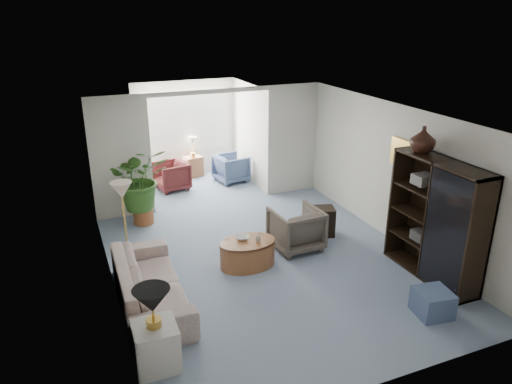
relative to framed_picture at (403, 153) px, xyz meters
name	(u,v)px	position (x,y,z in m)	size (l,w,h in m)	color
floor	(270,265)	(-2.46, 0.10, -1.70)	(6.00, 6.00, 0.00)	#8295AC
sunroom_floor	(200,187)	(-2.46, 4.20, -1.70)	(2.60, 2.60, 0.00)	#8295AC
back_pier_left	(121,158)	(-4.36, 3.10, -0.45)	(1.20, 0.12, 2.50)	beige
back_pier_right	(292,140)	(-0.56, 3.10, -0.45)	(1.20, 0.12, 2.50)	beige
back_header	(210,92)	(-2.46, 3.10, 0.75)	(2.60, 0.12, 0.10)	beige
window_pane	(185,121)	(-2.46, 5.28, -0.30)	(2.20, 0.02, 1.50)	white
window_blinds	(186,121)	(-2.46, 5.25, -0.30)	(2.20, 0.02, 1.50)	white
framed_picture	(403,153)	(0.00, 0.00, 0.00)	(0.04, 0.50, 0.40)	#AE9F8B
sofa	(150,283)	(-4.52, -0.26, -1.37)	(2.27, 0.89, 0.66)	beige
end_table	(156,346)	(-4.72, -1.61, -1.42)	(0.51, 0.51, 0.57)	beige
table_lamp	(152,301)	(-4.72, -1.61, -0.78)	(0.44, 0.44, 0.30)	black
floor_lamp	(121,190)	(-4.61, 1.26, -0.45)	(0.36, 0.36, 0.28)	beige
coffee_table	(247,253)	(-2.81, 0.23, -1.47)	(0.95, 0.95, 0.45)	#976137
coffee_bowl	(242,238)	(-2.86, 0.33, -1.22)	(0.21, 0.21, 0.05)	silver
coffee_cup	(258,240)	(-2.66, 0.13, -1.21)	(0.10, 0.10, 0.09)	#BBB3A4
wingback_chair	(296,229)	(-1.78, 0.49, -1.32)	(0.81, 0.84, 0.76)	#61584C
side_table_dark	(322,221)	(-1.08, 0.79, -1.43)	(0.46, 0.36, 0.55)	black
entertainment_cabinet	(436,220)	(-0.23, -1.19, -0.74)	(0.46, 1.74, 1.93)	black
cabinet_urn	(423,139)	(-0.23, -0.69, 0.43)	(0.39, 0.39, 0.41)	black
ottoman	(433,303)	(-0.94, -2.06, -1.51)	(0.46, 0.46, 0.37)	slate
plant_pot	(143,216)	(-4.10, 2.62, -1.54)	(0.40, 0.40, 0.32)	brown
house_plant	(140,178)	(-4.10, 2.62, -0.75)	(1.13, 0.98, 1.26)	#325F20
sunroom_chair_blue	(231,168)	(-1.61, 4.31, -1.36)	(0.72, 0.74, 0.67)	slate
sunroom_chair_maroon	(171,176)	(-3.11, 4.31, -1.37)	(0.71, 0.73, 0.67)	#541F1C
sunroom_table	(194,166)	(-2.36, 5.06, -1.44)	(0.42, 0.33, 0.52)	#976137
shelf_clutter	(440,217)	(-0.28, -1.32, -0.61)	(0.30, 1.08, 1.06)	#4A4845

